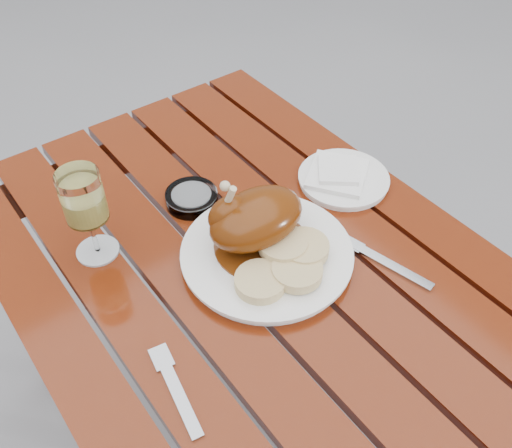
% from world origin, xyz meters
% --- Properties ---
extents(ground, '(60.00, 60.00, 0.00)m').
position_xyz_m(ground, '(0.00, 0.00, 0.00)').
color(ground, slate).
rests_on(ground, ground).
extents(table, '(0.80, 1.20, 0.75)m').
position_xyz_m(table, '(0.00, 0.00, 0.38)').
color(table, maroon).
rests_on(table, ground).
extents(dinner_plate, '(0.42, 0.42, 0.02)m').
position_xyz_m(dinner_plate, '(0.03, 0.01, 0.76)').
color(dinner_plate, white).
rests_on(dinner_plate, table).
extents(roast_duck, '(0.19, 0.18, 0.14)m').
position_xyz_m(roast_duck, '(0.03, 0.05, 0.82)').
color(roast_duck, '#522309').
rests_on(roast_duck, dinner_plate).
extents(bread_dumplings, '(0.20, 0.15, 0.03)m').
position_xyz_m(bread_dumplings, '(0.04, -0.04, 0.79)').
color(bread_dumplings, tan).
rests_on(bread_dumplings, dinner_plate).
extents(wine_glass, '(0.10, 0.10, 0.19)m').
position_xyz_m(wine_glass, '(-0.21, 0.22, 0.84)').
color(wine_glass, '#CBC35C').
rests_on(wine_glass, table).
extents(side_plate, '(0.25, 0.25, 0.02)m').
position_xyz_m(side_plate, '(0.30, 0.09, 0.76)').
color(side_plate, white).
rests_on(side_plate, table).
extents(napkin, '(0.17, 0.17, 0.01)m').
position_xyz_m(napkin, '(0.29, 0.10, 0.77)').
color(napkin, white).
rests_on(napkin, side_plate).
extents(ashtray, '(0.14, 0.14, 0.03)m').
position_xyz_m(ashtray, '(0.00, 0.22, 0.76)').
color(ashtray, '#B2B7BC').
rests_on(ashtray, table).
extents(fork, '(0.05, 0.16, 0.01)m').
position_xyz_m(fork, '(-0.24, -0.13, 0.75)').
color(fork, gray).
rests_on(fork, table).
extents(knife, '(0.07, 0.20, 0.01)m').
position_xyz_m(knife, '(0.20, -0.13, 0.75)').
color(knife, gray).
rests_on(knife, table).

